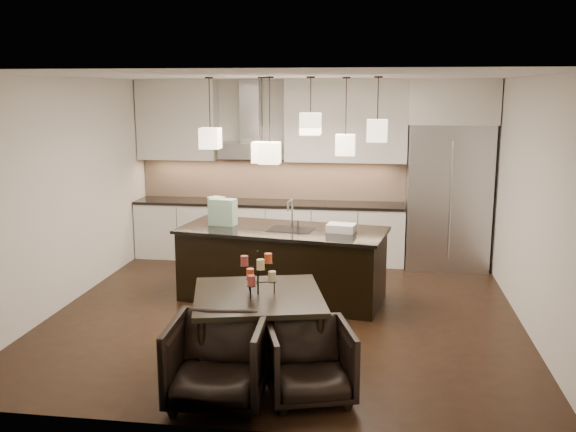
# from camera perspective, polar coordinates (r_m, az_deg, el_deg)

# --- Properties ---
(floor) EXTENTS (5.50, 5.50, 0.02)m
(floor) POSITION_cam_1_polar(r_m,az_deg,el_deg) (7.84, -0.21, -8.63)
(floor) COLOR black
(floor) RESTS_ON ground
(ceiling) EXTENTS (5.50, 5.50, 0.02)m
(ceiling) POSITION_cam_1_polar(r_m,az_deg,el_deg) (7.38, -0.23, 12.44)
(ceiling) COLOR white
(ceiling) RESTS_ON wall_back
(wall_back) EXTENTS (5.50, 0.02, 2.80)m
(wall_back) POSITION_cam_1_polar(r_m,az_deg,el_deg) (10.19, 2.05, 4.16)
(wall_back) COLOR silver
(wall_back) RESTS_ON ground
(wall_front) EXTENTS (5.50, 0.02, 2.80)m
(wall_front) POSITION_cam_1_polar(r_m,az_deg,el_deg) (4.83, -5.00, -3.87)
(wall_front) COLOR silver
(wall_front) RESTS_ON ground
(wall_left) EXTENTS (0.02, 5.50, 2.80)m
(wall_left) POSITION_cam_1_polar(r_m,az_deg,el_deg) (8.34, -19.34, 1.94)
(wall_left) COLOR silver
(wall_left) RESTS_ON ground
(wall_right) EXTENTS (0.02, 5.50, 2.80)m
(wall_right) POSITION_cam_1_polar(r_m,az_deg,el_deg) (7.59, 20.86, 0.98)
(wall_right) COLOR silver
(wall_right) RESTS_ON ground
(refrigerator) EXTENTS (1.20, 0.72, 2.15)m
(refrigerator) POSITION_cam_1_polar(r_m,az_deg,el_deg) (9.86, 14.02, 1.68)
(refrigerator) COLOR #B7B7BA
(refrigerator) RESTS_ON floor
(fridge_panel) EXTENTS (1.26, 0.72, 0.65)m
(fridge_panel) POSITION_cam_1_polar(r_m,az_deg,el_deg) (9.73, 14.42, 9.83)
(fridge_panel) COLOR silver
(fridge_panel) RESTS_ON refrigerator
(lower_cabinets) EXTENTS (4.21, 0.62, 0.88)m
(lower_cabinets) POSITION_cam_1_polar(r_m,az_deg,el_deg) (10.12, -1.71, -1.41)
(lower_cabinets) COLOR silver
(lower_cabinets) RESTS_ON floor
(countertop) EXTENTS (4.21, 0.66, 0.04)m
(countertop) POSITION_cam_1_polar(r_m,az_deg,el_deg) (10.03, -1.73, 1.16)
(countertop) COLOR black
(countertop) RESTS_ON lower_cabinets
(backsplash) EXTENTS (4.21, 0.02, 0.63)m
(backsplash) POSITION_cam_1_polar(r_m,az_deg,el_deg) (10.27, -1.45, 3.29)
(backsplash) COLOR #D2AE95
(backsplash) RESTS_ON countertop
(upper_cab_left) EXTENTS (1.25, 0.35, 1.25)m
(upper_cab_left) POSITION_cam_1_polar(r_m,az_deg,el_deg) (10.38, -9.79, 8.43)
(upper_cab_left) COLOR silver
(upper_cab_left) RESTS_ON wall_back
(upper_cab_right) EXTENTS (1.85, 0.35, 1.25)m
(upper_cab_right) POSITION_cam_1_polar(r_m,az_deg,el_deg) (9.89, 5.18, 8.41)
(upper_cab_right) COLOR silver
(upper_cab_right) RESTS_ON wall_back
(hood_canopy) EXTENTS (0.90, 0.52, 0.24)m
(hood_canopy) POSITION_cam_1_polar(r_m,az_deg,el_deg) (10.02, -3.40, 5.87)
(hood_canopy) COLOR #B7B7BA
(hood_canopy) RESTS_ON wall_back
(hood_chimney) EXTENTS (0.30, 0.28, 0.96)m
(hood_chimney) POSITION_cam_1_polar(r_m,az_deg,el_deg) (10.09, -3.32, 9.32)
(hood_chimney) COLOR #B7B7BA
(hood_chimney) RESTS_ON hood_canopy
(fruit_bowl) EXTENTS (0.34, 0.34, 0.06)m
(fruit_bowl) POSITION_cam_1_polar(r_m,az_deg,el_deg) (10.15, -6.40, 1.51)
(fruit_bowl) COLOR silver
(fruit_bowl) RESTS_ON countertop
(island_body) EXTENTS (2.64, 1.39, 0.88)m
(island_body) POSITION_cam_1_polar(r_m,az_deg,el_deg) (8.20, -0.50, -4.42)
(island_body) COLOR black
(island_body) RESTS_ON floor
(island_top) EXTENTS (2.73, 1.48, 0.04)m
(island_top) POSITION_cam_1_polar(r_m,az_deg,el_deg) (8.09, -0.51, -1.27)
(island_top) COLOR black
(island_top) RESTS_ON island_body
(faucet) EXTENTS (0.14, 0.25, 0.38)m
(faucet) POSITION_cam_1_polar(r_m,az_deg,el_deg) (8.11, 0.38, 0.29)
(faucet) COLOR silver
(faucet) RESTS_ON island_top
(tote_bag) EXTENTS (0.37, 0.23, 0.34)m
(tote_bag) POSITION_cam_1_polar(r_m,az_deg,el_deg) (8.32, -5.82, 0.36)
(tote_bag) COLOR #21653E
(tote_bag) RESTS_ON island_top
(food_container) EXTENTS (0.37, 0.29, 0.10)m
(food_container) POSITION_cam_1_polar(r_m,az_deg,el_deg) (7.91, 4.76, -1.07)
(food_container) COLOR silver
(food_container) RESTS_ON island_top
(dining_table) EXTENTS (1.47, 1.47, 0.73)m
(dining_table) POSITION_cam_1_polar(r_m,az_deg,el_deg) (6.31, -2.65, -10.07)
(dining_table) COLOR black
(dining_table) RESTS_ON floor
(candelabra) EXTENTS (0.42, 0.42, 0.43)m
(candelabra) POSITION_cam_1_polar(r_m,az_deg,el_deg) (6.12, -2.69, -5.05)
(candelabra) COLOR black
(candelabra) RESTS_ON dining_table
(candle_a) EXTENTS (0.09, 0.09, 0.10)m
(candle_a) POSITION_cam_1_polar(r_m,az_deg,el_deg) (6.14, -1.42, -5.38)
(candle_a) COLOR beige
(candle_a) RESTS_ON candelabra
(candle_b) EXTENTS (0.09, 0.09, 0.10)m
(candle_b) POSITION_cam_1_polar(r_m,az_deg,el_deg) (6.24, -3.37, -5.12)
(candle_b) COLOR #D54A23
(candle_b) RESTS_ON candelabra
(candle_c) EXTENTS (0.09, 0.09, 0.10)m
(candle_c) POSITION_cam_1_polar(r_m,az_deg,el_deg) (6.02, -3.28, -5.74)
(candle_c) COLOR #9C3A33
(candle_c) RESTS_ON candelabra
(candle_d) EXTENTS (0.09, 0.09, 0.10)m
(candle_d) POSITION_cam_1_polar(r_m,az_deg,el_deg) (6.18, -1.76, -3.78)
(candle_d) COLOR #D54A23
(candle_d) RESTS_ON candelabra
(candle_e) EXTENTS (0.09, 0.09, 0.10)m
(candle_e) POSITION_cam_1_polar(r_m,az_deg,el_deg) (6.11, -3.90, -4.00)
(candle_e) COLOR #9C3A33
(candle_e) RESTS_ON candelabra
(candle_f) EXTENTS (0.09, 0.09, 0.10)m
(candle_f) POSITION_cam_1_polar(r_m,az_deg,el_deg) (5.97, -2.45, -4.33)
(candle_f) COLOR beige
(candle_f) RESTS_ON candelabra
(armchair_left) EXTENTS (0.84, 0.86, 0.75)m
(armchair_left) POSITION_cam_1_polar(r_m,az_deg,el_deg) (5.63, -6.32, -12.73)
(armchair_left) COLOR black
(armchair_left) RESTS_ON floor
(armchair_right) EXTENTS (0.89, 0.91, 0.67)m
(armchair_right) POSITION_cam_1_polar(r_m,az_deg,el_deg) (5.69, 1.95, -12.86)
(armchair_right) COLOR black
(armchair_right) RESTS_ON floor
(pendant_a) EXTENTS (0.24, 0.24, 0.26)m
(pendant_a) POSITION_cam_1_polar(r_m,az_deg,el_deg) (8.17, -6.92, 6.87)
(pendant_a) COLOR beige
(pendant_a) RESTS_ON ceiling
(pendant_b) EXTENTS (0.24, 0.24, 0.26)m
(pendant_b) POSITION_cam_1_polar(r_m,az_deg,el_deg) (8.11, -2.30, 5.68)
(pendant_b) COLOR beige
(pendant_b) RESTS_ON ceiling
(pendant_c) EXTENTS (0.24, 0.24, 0.26)m
(pendant_c) POSITION_cam_1_polar(r_m,az_deg,el_deg) (7.74, 2.01, 8.19)
(pendant_c) COLOR beige
(pendant_c) RESTS_ON ceiling
(pendant_d) EXTENTS (0.24, 0.24, 0.26)m
(pendant_d) POSITION_cam_1_polar(r_m,az_deg,el_deg) (8.15, 5.13, 6.31)
(pendant_d) COLOR beige
(pendant_d) RESTS_ON ceiling
(pendant_e) EXTENTS (0.24, 0.24, 0.26)m
(pendant_e) POSITION_cam_1_polar(r_m,az_deg,el_deg) (7.69, 7.93, 7.52)
(pendant_e) COLOR beige
(pendant_e) RESTS_ON ceiling
(pendant_f) EXTENTS (0.24, 0.24, 0.26)m
(pendant_f) POSITION_cam_1_polar(r_m,az_deg,el_deg) (7.80, -1.63, 5.62)
(pendant_f) COLOR beige
(pendant_f) RESTS_ON ceiling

